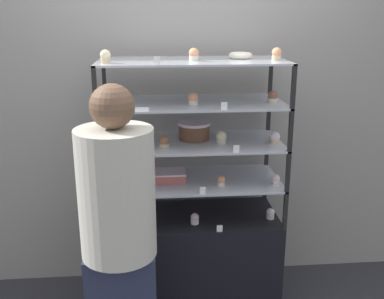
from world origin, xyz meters
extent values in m
cube|color=gray|center=(0.00, 0.41, 1.30)|extent=(8.00, 0.05, 2.60)
cube|color=black|center=(0.00, 0.00, 0.33)|extent=(1.14, 0.53, 0.66)
cube|color=black|center=(-0.56, 0.26, 0.79)|extent=(0.02, 0.02, 0.26)
cube|color=black|center=(0.56, 0.26, 0.79)|extent=(0.02, 0.02, 0.26)
cube|color=black|center=(-0.56, -0.26, 0.79)|extent=(0.02, 0.02, 0.26)
cube|color=black|center=(0.56, -0.26, 0.79)|extent=(0.02, 0.02, 0.26)
cube|color=#B7BCC6|center=(0.00, 0.00, 0.91)|extent=(1.14, 0.53, 0.01)
cube|color=black|center=(-0.56, 0.26, 1.05)|extent=(0.02, 0.02, 0.26)
cube|color=black|center=(0.56, 0.26, 1.05)|extent=(0.02, 0.02, 0.26)
cube|color=black|center=(-0.56, -0.26, 1.05)|extent=(0.02, 0.02, 0.26)
cube|color=black|center=(0.56, -0.26, 1.05)|extent=(0.02, 0.02, 0.26)
cube|color=#B7BCC6|center=(0.00, 0.00, 1.17)|extent=(1.14, 0.53, 0.01)
cube|color=black|center=(-0.56, 0.26, 1.30)|extent=(0.02, 0.02, 0.26)
cube|color=black|center=(0.56, 0.26, 1.30)|extent=(0.02, 0.02, 0.26)
cube|color=black|center=(-0.56, -0.26, 1.30)|extent=(0.02, 0.02, 0.26)
cube|color=black|center=(0.56, -0.26, 1.30)|extent=(0.02, 0.02, 0.26)
cube|color=#B7BCC6|center=(0.00, 0.00, 1.43)|extent=(1.14, 0.53, 0.01)
cube|color=black|center=(-0.56, 0.26, 1.56)|extent=(0.02, 0.02, 0.26)
cube|color=black|center=(0.56, 0.26, 1.56)|extent=(0.02, 0.02, 0.26)
cube|color=black|center=(-0.56, -0.26, 1.56)|extent=(0.02, 0.02, 0.26)
cube|color=black|center=(0.56, -0.26, 1.56)|extent=(0.02, 0.02, 0.26)
cube|color=#B7BCC6|center=(0.00, 0.00, 1.68)|extent=(1.14, 0.53, 0.01)
cylinder|color=brown|center=(0.02, 0.06, 1.22)|extent=(0.20, 0.20, 0.10)
cylinder|color=silver|center=(0.02, 0.06, 1.28)|extent=(0.21, 0.21, 0.02)
cube|color=#C66660|center=(-0.17, 0.00, 0.95)|extent=(0.25, 0.16, 0.05)
cube|color=silver|center=(-0.17, 0.00, 0.98)|extent=(0.26, 0.17, 0.01)
cylinder|color=#CCB28C|center=(-0.51, -0.10, 0.68)|extent=(0.05, 0.05, 0.03)
sphere|color=silver|center=(-0.51, -0.10, 0.71)|extent=(0.05, 0.05, 0.05)
cylinder|color=white|center=(0.01, -0.12, 0.68)|extent=(0.05, 0.05, 0.03)
sphere|color=silver|center=(0.01, -0.12, 0.71)|extent=(0.05, 0.05, 0.05)
cylinder|color=beige|center=(0.51, -0.09, 0.68)|extent=(0.05, 0.05, 0.03)
sphere|color=white|center=(0.51, -0.09, 0.71)|extent=(0.05, 0.05, 0.05)
cube|color=white|center=(0.15, -0.25, 0.68)|extent=(0.04, 0.00, 0.04)
cylinder|color=beige|center=(-0.50, -0.11, 0.93)|extent=(0.05, 0.05, 0.02)
sphere|color=white|center=(-0.50, -0.11, 0.96)|extent=(0.05, 0.05, 0.05)
cylinder|color=beige|center=(0.17, -0.12, 0.93)|extent=(0.05, 0.05, 0.02)
sphere|color=#E5996B|center=(0.17, -0.12, 0.96)|extent=(0.05, 0.05, 0.05)
cylinder|color=beige|center=(0.52, -0.13, 0.93)|extent=(0.05, 0.05, 0.02)
sphere|color=silver|center=(0.52, -0.13, 0.96)|extent=(0.05, 0.05, 0.05)
cube|color=white|center=(0.04, -0.25, 0.94)|extent=(0.04, 0.00, 0.04)
cylinder|color=beige|center=(-0.50, -0.14, 1.19)|extent=(0.06, 0.06, 0.02)
sphere|color=#E5996B|center=(-0.50, -0.14, 1.22)|extent=(0.07, 0.07, 0.07)
cylinder|color=#CCB28C|center=(-0.18, -0.10, 1.19)|extent=(0.06, 0.06, 0.02)
sphere|color=#8C5B42|center=(-0.18, -0.10, 1.22)|extent=(0.07, 0.07, 0.07)
cylinder|color=beige|center=(0.18, -0.04, 1.19)|extent=(0.06, 0.06, 0.02)
sphere|color=#F4EAB2|center=(0.18, -0.04, 1.22)|extent=(0.07, 0.07, 0.07)
cylinder|color=#CCB28C|center=(0.51, -0.08, 1.19)|extent=(0.06, 0.06, 0.02)
sphere|color=silver|center=(0.51, -0.08, 1.22)|extent=(0.07, 0.07, 0.07)
cube|color=white|center=(0.24, -0.25, 1.20)|extent=(0.04, 0.00, 0.04)
cylinder|color=white|center=(-0.50, -0.07, 1.44)|extent=(0.06, 0.06, 0.03)
sphere|color=silver|center=(-0.50, -0.07, 1.47)|extent=(0.06, 0.06, 0.06)
cylinder|color=beige|center=(0.00, -0.09, 1.44)|extent=(0.06, 0.06, 0.03)
sphere|color=#E5996B|center=(0.00, -0.09, 1.47)|extent=(0.06, 0.06, 0.06)
cylinder|color=beige|center=(0.50, -0.05, 1.44)|extent=(0.06, 0.06, 0.03)
sphere|color=#8C5B42|center=(0.50, -0.05, 1.47)|extent=(0.06, 0.06, 0.06)
cube|color=white|center=(0.16, -0.25, 1.45)|extent=(0.04, 0.00, 0.04)
cylinder|color=#CCB28C|center=(-0.50, -0.14, 1.70)|extent=(0.06, 0.06, 0.03)
sphere|color=#F4EAB2|center=(-0.50, -0.14, 1.73)|extent=(0.06, 0.06, 0.06)
cylinder|color=beige|center=(0.01, -0.05, 1.70)|extent=(0.06, 0.06, 0.03)
sphere|color=#E5996B|center=(0.01, -0.05, 1.73)|extent=(0.06, 0.06, 0.06)
cylinder|color=#CCB28C|center=(0.50, -0.07, 1.70)|extent=(0.06, 0.06, 0.03)
sphere|color=#E5996B|center=(0.50, -0.07, 1.73)|extent=(0.06, 0.06, 0.06)
cube|color=white|center=(-0.21, -0.25, 1.71)|extent=(0.04, 0.00, 0.04)
torus|color=#EFE5CC|center=(0.31, 0.06, 1.71)|extent=(0.14, 0.14, 0.04)
cylinder|color=beige|center=(-0.43, -0.63, 1.10)|extent=(0.38, 0.38, 0.67)
sphere|color=brown|center=(-0.43, -0.63, 1.54)|extent=(0.22, 0.22, 0.22)
camera|label=1|loc=(-0.24, -2.73, 1.96)|focal=42.00mm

